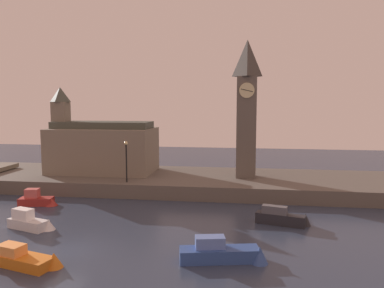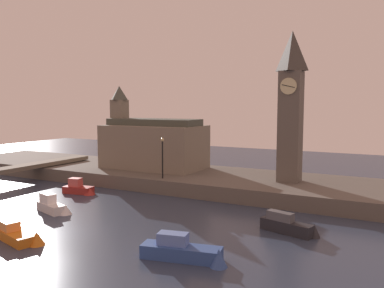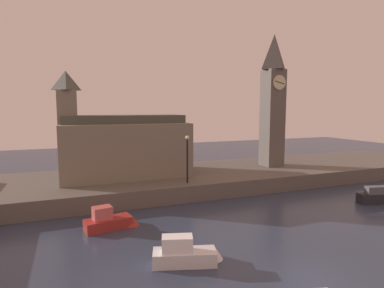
{
  "view_description": "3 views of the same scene",
  "coord_description": "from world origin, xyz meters",
  "views": [
    {
      "loc": [
        12.05,
        -23.31,
        9.96
      ],
      "look_at": [
        6.58,
        14.5,
        5.77
      ],
      "focal_mm": 35.99,
      "sensor_mm": 36.0,
      "label": 1
    },
    {
      "loc": [
        22.05,
        -20.67,
        9.51
      ],
      "look_at": [
        2.11,
        17.06,
        5.16
      ],
      "focal_mm": 37.43,
      "sensor_mm": 36.0,
      "label": 2
    },
    {
      "loc": [
        -10.38,
        -10.99,
        8.23
      ],
      "look_at": [
        0.75,
        17.33,
        4.81
      ],
      "focal_mm": 29.35,
      "sensor_mm": 36.0,
      "label": 3
    }
  ],
  "objects": [
    {
      "name": "streetlamp",
      "position": [
        -0.51,
        15.27,
        4.17
      ],
      "size": [
        0.36,
        0.36,
        4.34
      ],
      "color": "black",
      "rests_on": "far_embankment"
    },
    {
      "name": "clock_tower",
      "position": [
        11.92,
        19.92,
        9.41
      ],
      "size": [
        2.37,
        2.41,
        15.22
      ],
      "color": "#5B544C",
      "rests_on": "far_embankment"
    },
    {
      "name": "boat_patrol_orange",
      "position": [
        -1.09,
        -2.48,
        0.43
      ],
      "size": [
        5.35,
        2.54,
        1.49
      ],
      "color": "orange",
      "rests_on": "ground"
    },
    {
      "name": "ground_plane",
      "position": [
        0.0,
        0.0,
        0.0
      ],
      "size": [
        120.0,
        120.0,
        0.0
      ],
      "primitive_type": "plane",
      "color": "#2D384C"
    },
    {
      "name": "boat_tour_blue",
      "position": [
        10.86,
        -0.08,
        0.54
      ],
      "size": [
        5.78,
        2.34,
        1.73
      ],
      "color": "#2D4C93",
      "rests_on": "ground"
    },
    {
      "name": "boat_ferry_white",
      "position": [
        -4.71,
        3.94,
        0.56
      ],
      "size": [
        4.15,
        2.15,
        1.61
      ],
      "color": "silver",
      "rests_on": "ground"
    },
    {
      "name": "parliament_hall",
      "position": [
        -5.54,
        20.8,
        4.54
      ],
      "size": [
        12.37,
        6.7,
        10.24
      ],
      "color": "slate",
      "rests_on": "far_embankment"
    },
    {
      "name": "far_embankment",
      "position": [
        0.0,
        20.0,
        0.75
      ],
      "size": [
        70.0,
        12.0,
        1.5
      ],
      "primitive_type": "cube",
      "color": "#5B544C",
      "rests_on": "ground"
    },
    {
      "name": "boat_barge_dark",
      "position": [
        15.05,
        7.89,
        0.58
      ],
      "size": [
        4.58,
        2.02,
        1.55
      ],
      "color": "#232328",
      "rests_on": "ground"
    },
    {
      "name": "boat_dinghy_red",
      "position": [
        -7.85,
        10.57,
        0.53
      ],
      "size": [
        3.91,
        1.85,
        1.59
      ],
      "color": "maroon",
      "rests_on": "ground"
    }
  ]
}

